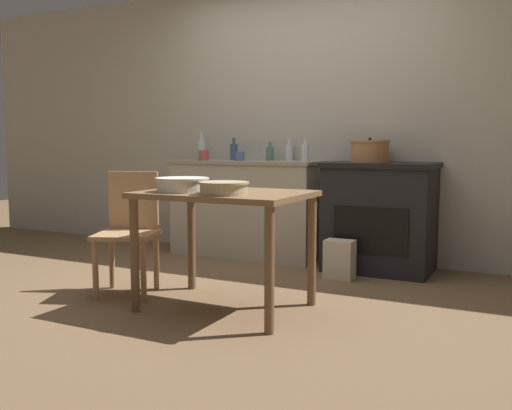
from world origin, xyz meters
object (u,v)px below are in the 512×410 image
flour_sack (340,260)px  stock_pot (370,151)px  bottle_center (305,152)px  bottle_mid_left (201,149)px  mixing_bowl_large (182,184)px  stove (380,217)px  bottle_left (234,151)px  chair (129,228)px  cup_mid_right (204,155)px  bottle_far_left (289,152)px  work_table (225,209)px  cup_center_right (240,156)px  mixing_bowl_small (224,187)px  bottle_center_left (270,153)px

flour_sack → stock_pot: bearing=80.8°
stock_pot → bottle_center: (-0.59, 0.04, -0.01)m
flour_sack → bottle_mid_left: size_ratio=1.14×
mixing_bowl_large → bottle_center: 1.77m
stove → bottle_left: bearing=174.5°
bottle_mid_left → stove: bearing=-4.4°
bottle_left → mixing_bowl_large: bearing=-70.7°
chair → cup_mid_right: bearing=78.1°
stove → bottle_far_left: bottle_far_left is taller
stove → chair: stove is taller
work_table → stock_pot: size_ratio=3.14×
cup_center_right → work_table: bearing=-64.9°
stove → bottle_left: bottle_left is taller
flour_sack → bottle_center: (-0.51, 0.54, 0.82)m
cup_mid_right → cup_center_right: bearing=8.1°
mixing_bowl_large → mixing_bowl_small: 0.34m
flour_sack → bottle_center: size_ratio=1.50×
mixing_bowl_large → bottle_mid_left: size_ratio=1.25×
stove → bottle_mid_left: bottle_mid_left is taller
bottle_left → bottle_far_left: bearing=7.1°
bottle_mid_left → flour_sack: bearing=-19.6°
flour_sack → bottle_left: 1.61m
bottle_mid_left → work_table: bearing=-53.6°
bottle_left → bottle_center: (0.75, -0.04, -0.00)m
flour_sack → stock_pot: stock_pot is taller
bottle_far_left → cup_mid_right: bottle_far_left is taller
bottle_mid_left → cup_mid_right: (0.18, -0.25, -0.06)m
bottle_center → cup_center_right: (-0.58, -0.15, -0.04)m
stock_pot → bottle_far_left: (-0.80, 0.15, -0.02)m
stove → bottle_left: (-1.46, 0.14, 0.53)m
stove → stock_pot: (-0.11, 0.06, 0.54)m
flour_sack → bottle_left: size_ratio=1.47×
mixing_bowl_large → bottle_center_left: size_ratio=1.96×
chair → mixing_bowl_small: 1.00m
mixing_bowl_large → bottle_left: bearing=109.3°
bottle_center_left → bottle_mid_left: bearing=-178.8°
bottle_center → stove: bearing=-7.7°
bottle_left → cup_center_right: (0.17, -0.20, -0.04)m
cup_center_right → stove: bearing=2.6°
chair → stock_pot: (1.29, 1.54, 0.53)m
cup_center_right → cup_mid_right: cup_mid_right is taller
stock_pot → mixing_bowl_large: bearing=-112.5°
work_table → bottle_left: (-0.86, 1.67, 0.34)m
stove → bottle_center: (-0.71, 0.10, 0.52)m
work_table → bottle_left: 1.91m
stock_pot → bottle_mid_left: bearing=177.2°
chair → work_table: bearing=-25.0°
flour_sack → bottle_left: bearing=155.3°
work_table → bottle_center: bottle_center is taller
mixing_bowl_large → bottle_far_left: bearing=92.6°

